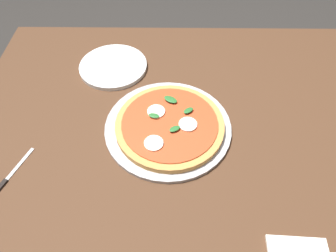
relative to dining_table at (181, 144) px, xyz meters
The scene contains 6 objects.
ground_plane 0.61m from the dining_table, ahead, with size 6.00×6.00×0.00m, color #2D2B28.
dining_table is the anchor object (origin of this frame).
serving_tray 0.11m from the dining_table, 163.51° to the right, with size 0.36×0.36×0.01m, color #B2B2B7.
pizza 0.12m from the dining_table, 153.33° to the right, with size 0.30×0.30×0.03m.
plate_white 0.35m from the dining_table, 132.28° to the left, with size 0.23×0.23×0.01m, color white.
knife 0.49m from the dining_table, 157.28° to the right, with size 0.07×0.16×0.01m.
Camera 1 is at (-0.03, -0.55, 1.38)m, focal length 32.33 mm.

